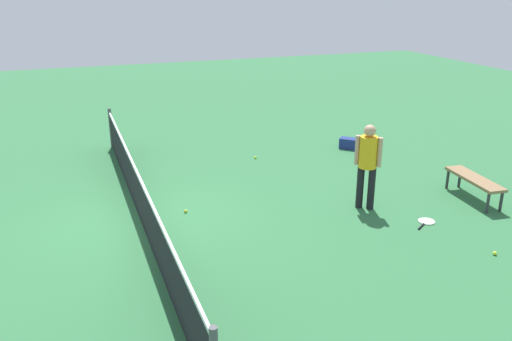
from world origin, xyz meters
TOP-DOWN VIEW (x-y plane):
  - ground_plane at (0.00, 0.00)m, footprint 40.00×40.00m
  - court_net at (0.00, 0.00)m, footprint 10.09×0.09m
  - player_near_side at (-0.90, -4.25)m, footprint 0.48×0.48m
  - tennis_racket_near_player at (-1.89, -4.98)m, footprint 0.47×0.58m
  - tennis_ball_near_player at (0.09, -0.87)m, footprint 0.07×0.07m
  - tennis_ball_by_net at (-3.33, -5.25)m, footprint 0.07×0.07m
  - tennis_ball_midcourt at (2.73, -3.29)m, footprint 0.07×0.07m
  - courtside_bench at (-1.29, -6.56)m, footprint 1.53×0.55m
  - equipment_bag at (2.60, -6.03)m, footprint 0.76×0.77m

SIDE VIEW (x-z plane):
  - ground_plane at x=0.00m, z-range 0.00..0.00m
  - tennis_racket_near_player at x=-1.89m, z-range 0.00..0.03m
  - tennis_ball_near_player at x=0.09m, z-range 0.00..0.07m
  - tennis_ball_by_net at x=-3.33m, z-range 0.00..0.07m
  - tennis_ball_midcourt at x=2.73m, z-range 0.00..0.07m
  - equipment_bag at x=2.60m, z-range 0.00..0.28m
  - courtside_bench at x=-1.29m, z-range 0.18..0.66m
  - court_net at x=0.00m, z-range -0.03..1.04m
  - player_near_side at x=-0.90m, z-range 0.16..1.86m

